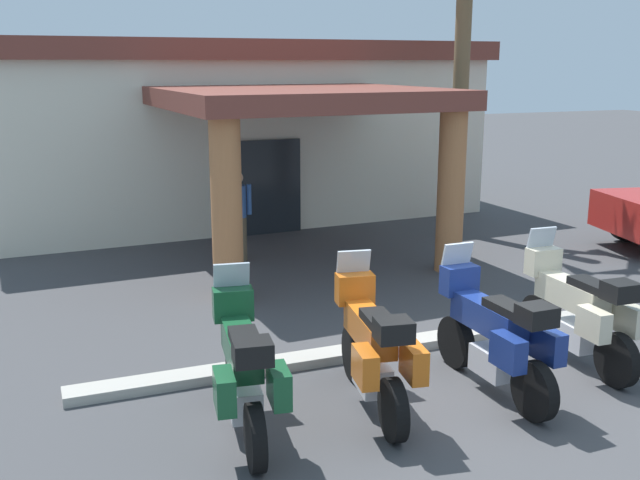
{
  "coord_description": "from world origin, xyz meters",
  "views": [
    {
      "loc": [
        -4.8,
        -6.71,
        3.77
      ],
      "look_at": [
        -0.87,
        3.16,
        1.2
      ],
      "focal_mm": 41.56,
      "sensor_mm": 36.0,
      "label": 1
    }
  ],
  "objects_px": {
    "motorcycle_orange": "(373,349)",
    "motorcycle_cream": "(578,311)",
    "motorcycle_blue": "(495,335)",
    "motel_building": "(226,128)",
    "palm_tree_near_portico": "(465,9)",
    "pedestrian": "(238,210)",
    "motorcycle_green": "(244,370)"
  },
  "relations": [
    {
      "from": "motorcycle_orange",
      "to": "motorcycle_cream",
      "type": "distance_m",
      "value": 2.97
    },
    {
      "from": "motorcycle_blue",
      "to": "motorcycle_cream",
      "type": "height_order",
      "value": "same"
    },
    {
      "from": "motel_building",
      "to": "motorcycle_cream",
      "type": "height_order",
      "value": "motel_building"
    },
    {
      "from": "motorcycle_orange",
      "to": "palm_tree_near_portico",
      "type": "bearing_deg",
      "value": -28.37
    },
    {
      "from": "motorcycle_orange",
      "to": "motorcycle_blue",
      "type": "relative_size",
      "value": 1.0
    },
    {
      "from": "motorcycle_orange",
      "to": "pedestrian",
      "type": "height_order",
      "value": "pedestrian"
    },
    {
      "from": "motorcycle_green",
      "to": "pedestrian",
      "type": "bearing_deg",
      "value": -6.94
    },
    {
      "from": "motorcycle_orange",
      "to": "motorcycle_cream",
      "type": "relative_size",
      "value": 1.0
    },
    {
      "from": "pedestrian",
      "to": "motorcycle_cream",
      "type": "bearing_deg",
      "value": 33.75
    },
    {
      "from": "motel_building",
      "to": "motorcycle_blue",
      "type": "relative_size",
      "value": 5.66
    },
    {
      "from": "motel_building",
      "to": "pedestrian",
      "type": "height_order",
      "value": "motel_building"
    },
    {
      "from": "motorcycle_green",
      "to": "motorcycle_cream",
      "type": "relative_size",
      "value": 1.0
    },
    {
      "from": "motorcycle_blue",
      "to": "motorcycle_green",
      "type": "bearing_deg",
      "value": 86.82
    },
    {
      "from": "motel_building",
      "to": "motorcycle_cream",
      "type": "distance_m",
      "value": 11.28
    },
    {
      "from": "motel_building",
      "to": "palm_tree_near_portico",
      "type": "relative_size",
      "value": 1.88
    },
    {
      "from": "motorcycle_green",
      "to": "motorcycle_cream",
      "type": "bearing_deg",
      "value": -79.19
    },
    {
      "from": "palm_tree_near_portico",
      "to": "motorcycle_blue",
      "type": "bearing_deg",
      "value": -118.87
    },
    {
      "from": "motorcycle_cream",
      "to": "motorcycle_green",
      "type": "bearing_deg",
      "value": 95.02
    },
    {
      "from": "motel_building",
      "to": "motorcycle_blue",
      "type": "distance_m",
      "value": 11.5
    },
    {
      "from": "motorcycle_green",
      "to": "palm_tree_near_portico",
      "type": "relative_size",
      "value": 0.33
    },
    {
      "from": "motorcycle_orange",
      "to": "palm_tree_near_portico",
      "type": "relative_size",
      "value": 0.33
    },
    {
      "from": "motel_building",
      "to": "pedestrian",
      "type": "xyz_separation_m",
      "value": [
        -1.01,
        -4.62,
        -1.15
      ]
    },
    {
      "from": "palm_tree_near_portico",
      "to": "motorcycle_orange",
      "type": "bearing_deg",
      "value": -127.62
    },
    {
      "from": "motorcycle_blue",
      "to": "motorcycle_cream",
      "type": "xyz_separation_m",
      "value": [
        1.48,
        0.34,
        0.0
      ]
    },
    {
      "from": "motorcycle_green",
      "to": "motorcycle_cream",
      "type": "height_order",
      "value": "same"
    },
    {
      "from": "motel_building",
      "to": "motorcycle_cream",
      "type": "xyz_separation_m",
      "value": [
        1.63,
        -11.07,
        -1.46
      ]
    },
    {
      "from": "palm_tree_near_portico",
      "to": "motorcycle_green",
      "type": "bearing_deg",
      "value": -134.26
    },
    {
      "from": "motorcycle_blue",
      "to": "pedestrian",
      "type": "xyz_separation_m",
      "value": [
        -1.16,
        6.78,
        0.31
      ]
    },
    {
      "from": "pedestrian",
      "to": "palm_tree_near_portico",
      "type": "height_order",
      "value": "palm_tree_near_portico"
    },
    {
      "from": "motorcycle_cream",
      "to": "pedestrian",
      "type": "xyz_separation_m",
      "value": [
        -2.64,
        6.45,
        0.31
      ]
    },
    {
      "from": "palm_tree_near_portico",
      "to": "pedestrian",
      "type": "bearing_deg",
      "value": -174.25
    },
    {
      "from": "motorcycle_orange",
      "to": "motorcycle_green",
      "type": "bearing_deg",
      "value": 100.21
    }
  ]
}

